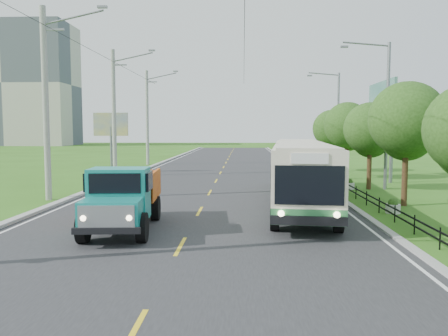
# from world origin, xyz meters

# --- Properties ---
(ground) EXTENTS (240.00, 240.00, 0.00)m
(ground) POSITION_xyz_m (0.00, 0.00, 0.00)
(ground) COLOR #2F5E16
(ground) RESTS_ON ground
(road) EXTENTS (14.00, 120.00, 0.02)m
(road) POSITION_xyz_m (0.00, 20.00, 0.01)
(road) COLOR #28282B
(road) RESTS_ON ground
(curb_left) EXTENTS (0.40, 120.00, 0.15)m
(curb_left) POSITION_xyz_m (-7.20, 20.00, 0.07)
(curb_left) COLOR #9E9E99
(curb_left) RESTS_ON ground
(curb_right) EXTENTS (0.30, 120.00, 0.10)m
(curb_right) POSITION_xyz_m (7.15, 20.00, 0.05)
(curb_right) COLOR #9E9E99
(curb_right) RESTS_ON ground
(edge_line_left) EXTENTS (0.12, 120.00, 0.00)m
(edge_line_left) POSITION_xyz_m (-6.65, 20.00, 0.02)
(edge_line_left) COLOR silver
(edge_line_left) RESTS_ON road
(edge_line_right) EXTENTS (0.12, 120.00, 0.00)m
(edge_line_right) POSITION_xyz_m (6.65, 20.00, 0.02)
(edge_line_right) COLOR silver
(edge_line_right) RESTS_ON road
(centre_dash) EXTENTS (0.12, 2.20, 0.00)m
(centre_dash) POSITION_xyz_m (0.00, 0.00, 0.02)
(centre_dash) COLOR yellow
(centre_dash) RESTS_ON road
(railing_right) EXTENTS (0.04, 40.00, 0.60)m
(railing_right) POSITION_xyz_m (8.00, 14.00, 0.30)
(railing_right) COLOR black
(railing_right) RESTS_ON ground
(pole_near) EXTENTS (3.51, 0.32, 10.00)m
(pole_near) POSITION_xyz_m (-8.26, 9.00, 5.09)
(pole_near) COLOR gray
(pole_near) RESTS_ON ground
(pole_mid) EXTENTS (3.51, 0.32, 10.00)m
(pole_mid) POSITION_xyz_m (-8.26, 21.00, 5.09)
(pole_mid) COLOR gray
(pole_mid) RESTS_ON ground
(pole_far) EXTENTS (3.51, 0.32, 10.00)m
(pole_far) POSITION_xyz_m (-8.26, 33.00, 5.09)
(pole_far) COLOR gray
(pole_far) RESTS_ON ground
(tree_third) EXTENTS (3.60, 3.62, 6.00)m
(tree_third) POSITION_xyz_m (9.86, 8.14, 3.99)
(tree_third) COLOR #382314
(tree_third) RESTS_ON ground
(tree_fourth) EXTENTS (3.24, 3.31, 5.40)m
(tree_fourth) POSITION_xyz_m (9.86, 14.14, 3.59)
(tree_fourth) COLOR #382314
(tree_fourth) RESTS_ON ground
(tree_fifth) EXTENTS (3.48, 3.52, 5.80)m
(tree_fifth) POSITION_xyz_m (9.86, 20.14, 3.85)
(tree_fifth) COLOR #382314
(tree_fifth) RESTS_ON ground
(tree_back) EXTENTS (3.30, 3.36, 5.50)m
(tree_back) POSITION_xyz_m (9.86, 26.14, 3.65)
(tree_back) COLOR #382314
(tree_back) RESTS_ON ground
(streetlight_mid) EXTENTS (3.02, 0.20, 9.07)m
(streetlight_mid) POSITION_xyz_m (10.64, 14.00, 4.90)
(streetlight_mid) COLOR slate
(streetlight_mid) RESTS_ON ground
(streetlight_far) EXTENTS (3.02, 0.20, 9.07)m
(streetlight_far) POSITION_xyz_m (10.64, 28.00, 4.90)
(streetlight_far) COLOR slate
(streetlight_far) RESTS_ON ground
(planter_near) EXTENTS (0.64, 0.64, 0.67)m
(planter_near) POSITION_xyz_m (8.60, 6.00, 0.29)
(planter_near) COLOR silver
(planter_near) RESTS_ON ground
(planter_mid) EXTENTS (0.64, 0.64, 0.67)m
(planter_mid) POSITION_xyz_m (8.60, 14.00, 0.29)
(planter_mid) COLOR silver
(planter_mid) RESTS_ON ground
(planter_far) EXTENTS (0.64, 0.64, 0.67)m
(planter_far) POSITION_xyz_m (8.60, 22.00, 0.29)
(planter_far) COLOR silver
(planter_far) RESTS_ON ground
(billboard_left) EXTENTS (3.00, 0.20, 5.20)m
(billboard_left) POSITION_xyz_m (-9.50, 24.00, 3.87)
(billboard_left) COLOR slate
(billboard_left) RESTS_ON ground
(billboard_right) EXTENTS (0.24, 6.00, 7.30)m
(billboard_right) POSITION_xyz_m (12.30, 20.00, 5.34)
(billboard_right) COLOR slate
(billboard_right) RESTS_ON ground
(apartment_near) EXTENTS (28.00, 14.00, 30.00)m
(apartment_near) POSITION_xyz_m (-55.00, 95.00, 15.00)
(apartment_near) COLOR #B7B2A3
(apartment_near) RESTS_ON ground
(bus) EXTENTS (3.90, 15.69, 3.00)m
(bus) POSITION_xyz_m (4.83, 8.55, 1.80)
(bus) COLOR #2E743F
(bus) RESTS_ON ground
(dump_truck) EXTENTS (2.57, 5.74, 2.35)m
(dump_truck) POSITION_xyz_m (-2.42, 2.30, 1.33)
(dump_truck) COLOR teal
(dump_truck) RESTS_ON ground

